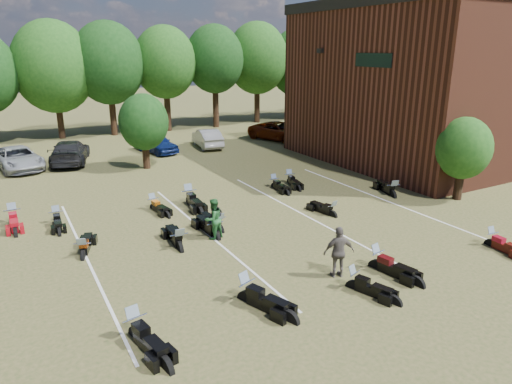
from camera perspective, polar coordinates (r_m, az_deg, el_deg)
ground at (r=18.77m, az=6.25°, el=-6.68°), size 160.00×160.00×0.00m
car_2 at (r=33.98m, az=-27.63°, el=3.75°), size 3.31×5.62×1.47m
car_3 at (r=34.32m, az=-22.25°, el=4.68°), size 3.57×5.89×1.59m
car_4 at (r=35.92m, az=-12.32°, el=5.99°), size 2.63×4.55×1.46m
car_5 at (r=37.28m, az=-6.12°, el=6.73°), size 2.21×4.69×1.48m
car_6 at (r=40.10m, az=2.89°, el=7.61°), size 4.36×6.12×1.55m
car_7 at (r=40.82m, az=4.00°, el=7.70°), size 2.44×5.17×1.46m
person_black at (r=19.37m, az=-5.01°, el=-3.31°), size 0.61×0.43×1.59m
person_green at (r=19.11m, az=-5.36°, el=-3.35°), size 1.01×0.88×1.75m
person_grey at (r=16.15m, az=10.32°, el=-7.40°), size 1.18×0.79×1.86m
motorcycle_2 at (r=13.67m, az=-14.75°, el=-17.22°), size 1.17×2.43×1.30m
motorcycle_3 at (r=14.89m, az=-1.18°, el=-13.46°), size 1.53×2.51×1.34m
motorcycle_4 at (r=15.91m, az=12.08°, el=-11.70°), size 1.25×2.12×1.13m
motorcycle_5 at (r=17.42m, az=14.80°, el=-9.21°), size 1.13×2.38×1.28m
motorcycle_6 at (r=20.93m, az=27.26°, el=-6.01°), size 0.82×2.06×1.12m
motorcycle_8 at (r=18.85m, az=-20.73°, el=-7.68°), size 1.32×2.23×1.18m
motorcycle_9 at (r=18.55m, az=-9.48°, el=-7.13°), size 0.93×2.41×1.32m
motorcycle_10 at (r=20.16m, az=-4.56°, el=-4.87°), size 0.87×2.19×1.19m
motorcycle_11 at (r=19.46m, az=-5.04°, el=-5.74°), size 0.86×2.43×1.34m
motorcycle_12 at (r=22.09m, az=9.51°, el=-3.02°), size 0.96×2.08×1.12m
motorcycle_13 at (r=25.74m, az=16.71°, el=-0.56°), size 1.44×2.49×1.33m
motorcycle_15 at (r=23.76m, az=-27.98°, el=-3.42°), size 0.74×2.33×1.30m
motorcycle_16 at (r=22.85m, az=-23.56°, el=-3.60°), size 0.77×2.08×1.14m
motorcycle_17 at (r=23.31m, az=-12.68°, el=-2.11°), size 0.95×2.08×1.12m
motorcycle_18 at (r=23.84m, az=-8.32°, el=-1.41°), size 0.98×2.58×1.41m
motorcycle_19 at (r=27.16m, az=4.20°, el=1.09°), size 1.11×2.18×1.16m
motorcycle_20 at (r=26.22m, az=2.28°, el=0.52°), size 0.72×2.02×1.11m
brick_building at (r=39.47m, az=25.87°, el=12.48°), size 25.40×15.20×10.70m
tree_line at (r=43.82m, az=-17.93°, el=14.95°), size 56.00×6.00×9.79m
young_tree_near_building at (r=25.86m, az=24.54°, el=4.99°), size 2.80×2.80×4.16m
young_tree_midfield at (r=30.78m, az=-13.87°, el=8.49°), size 3.20×3.20×4.70m
parking_lines at (r=19.82m, az=-5.97°, el=-5.30°), size 20.10×14.00×0.01m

